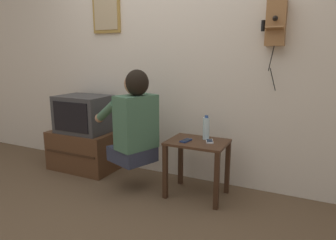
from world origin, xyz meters
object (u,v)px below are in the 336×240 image
at_px(cell_phone_spare, 210,141).
at_px(person, 134,120).
at_px(television, 84,114).
at_px(water_bottle, 206,128).
at_px(framed_picture, 106,10).
at_px(cell_phone_held, 186,141).
at_px(wall_phone_antique, 276,22).

bearing_deg(cell_phone_spare, person, 171.57).
distance_m(person, television, 0.84).
bearing_deg(water_bottle, framed_picture, 168.37).
bearing_deg(water_bottle, cell_phone_held, -135.14).
relative_size(cell_phone_held, water_bottle, 0.60).
xyz_separation_m(person, framed_picture, (-0.64, 0.49, 1.06)).
distance_m(television, framed_picture, 1.15).
xyz_separation_m(cell_phone_spare, water_bottle, (-0.06, 0.07, 0.10)).
xyz_separation_m(framed_picture, cell_phone_spare, (1.31, -0.33, -1.22)).
relative_size(cell_phone_held, cell_phone_spare, 0.96).
relative_size(television, cell_phone_spare, 4.04).
relative_size(person, cell_phone_held, 6.54).
relative_size(person, water_bottle, 3.90).
xyz_separation_m(television, cell_phone_held, (1.28, -0.13, -0.11)).
bearing_deg(person, television, 95.00).
bearing_deg(person, cell_phone_spare, -54.80).
height_order(cell_phone_held, water_bottle, water_bottle).
xyz_separation_m(cell_phone_held, cell_phone_spare, (0.20, 0.07, 0.00)).
distance_m(wall_phone_antique, framed_picture, 1.77).
bearing_deg(person, water_bottle, -47.72).
xyz_separation_m(framed_picture, cell_phone_held, (1.11, -0.40, -1.22)).
height_order(wall_phone_antique, water_bottle, wall_phone_antique).
bearing_deg(wall_phone_antique, cell_phone_spare, -148.02).
bearing_deg(wall_phone_antique, cell_phone_held, -151.55).
distance_m(person, water_bottle, 0.66).
relative_size(person, wall_phone_antique, 1.08).
distance_m(person, cell_phone_held, 0.51).
bearing_deg(cell_phone_spare, cell_phone_held, 176.96).
bearing_deg(water_bottle, wall_phone_antique, 22.69).
xyz_separation_m(wall_phone_antique, water_bottle, (-0.51, -0.21, -0.92)).
relative_size(framed_picture, water_bottle, 2.17).
relative_size(wall_phone_antique, cell_phone_spare, 5.81).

